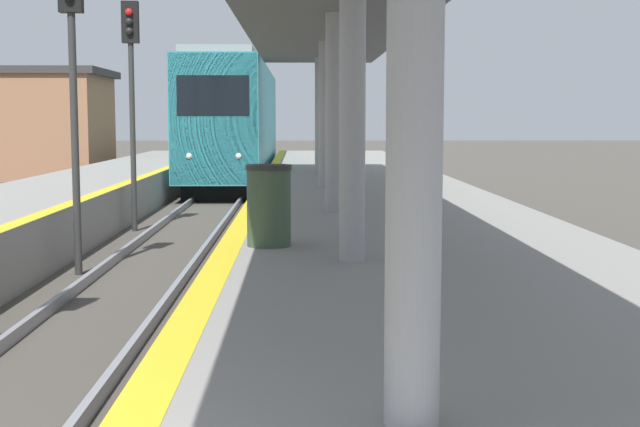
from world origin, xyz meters
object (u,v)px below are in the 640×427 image
signal_mid (72,55)px  signal_far (131,73)px  train (236,122)px  trash_bin (269,205)px

signal_mid → signal_far: bearing=91.3°
train → signal_mid: 20.73m
train → trash_bin: train is taller
train → signal_far: bearing=-94.6°
train → trash_bin: 24.39m
train → signal_mid: size_ratio=3.62×
train → signal_far: size_ratio=3.62×
train → signal_mid: bearing=-93.0°
signal_mid → trash_bin: bearing=-48.5°
signal_mid → trash_bin: (3.20, -3.62, -2.03)m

